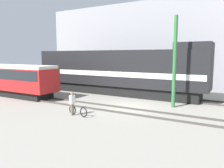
# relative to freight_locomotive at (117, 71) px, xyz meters

# --- Properties ---
(ground_plane) EXTENTS (120.00, 120.00, 0.00)m
(ground_plane) POSITION_rel_freight_locomotive_xyz_m (3.72, -4.84, -2.42)
(ground_plane) COLOR gray
(track_near) EXTENTS (60.00, 1.50, 0.14)m
(track_near) POSITION_rel_freight_locomotive_xyz_m (3.72, -6.11, -2.35)
(track_near) COLOR #47423D
(track_near) RESTS_ON ground
(track_far) EXTENTS (60.00, 1.51, 0.14)m
(track_far) POSITION_rel_freight_locomotive_xyz_m (3.72, 0.00, -2.35)
(track_far) COLOR #47423D
(track_far) RESTS_ON ground
(building_backdrop) EXTENTS (36.31, 6.00, 10.90)m
(building_backdrop) POSITION_rel_freight_locomotive_xyz_m (3.72, 9.31, 3.03)
(building_backdrop) COLOR #99999E
(building_backdrop) RESTS_ON ground
(freight_locomotive) EXTENTS (18.61, 3.04, 5.19)m
(freight_locomotive) POSITION_rel_freight_locomotive_xyz_m (0.00, 0.00, 0.00)
(freight_locomotive) COLOR black
(freight_locomotive) RESTS_ON ground
(streetcar) EXTENTS (10.57, 2.54, 3.13)m
(streetcar) POSITION_rel_freight_locomotive_xyz_m (-8.70, -6.11, -0.62)
(streetcar) COLOR black
(streetcar) RESTS_ON ground
(bicycle) EXTENTS (1.75, 0.48, 0.73)m
(bicycle) POSITION_rel_freight_locomotive_xyz_m (1.81, -8.78, -2.08)
(bicycle) COLOR black
(bicycle) RESTS_ON ground
(person) EXTENTS (0.27, 0.39, 1.62)m
(person) POSITION_rel_freight_locomotive_xyz_m (1.40, -8.86, -1.44)
(person) COLOR #8C7A5B
(person) RESTS_ON ground
(utility_pole_left) EXTENTS (0.28, 0.28, 7.10)m
(utility_pole_left) POSITION_rel_freight_locomotive_xyz_m (6.77, -3.06, 1.13)
(utility_pole_left) COLOR #2D7238
(utility_pole_left) RESTS_ON ground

